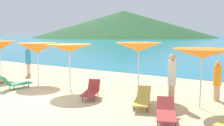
{
  "coord_description": "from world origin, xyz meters",
  "views": [
    {
      "loc": [
        7.89,
        -6.89,
        2.7
      ],
      "look_at": [
        1.14,
        3.69,
        1.2
      ],
      "focal_mm": 39.57,
      "sensor_mm": 36.0,
      "label": 1
    }
  ],
  "objects_px": {
    "lounge_chair_2": "(166,112)",
    "lounge_chair_7": "(15,83)",
    "lounge_chair_5": "(91,91)",
    "umbrella_3": "(37,48)",
    "umbrella_2": "(0,45)",
    "lounge_chair_9": "(142,99)",
    "umbrella_6": "(202,54)",
    "beachgoer_0": "(217,80)",
    "beachgoer_1": "(28,60)",
    "umbrella_5": "(139,47)",
    "beachgoer_2": "(172,78)",
    "umbrella_4": "(69,48)"
  },
  "relations": [
    {
      "from": "lounge_chair_2",
      "to": "lounge_chair_7",
      "type": "xyz_separation_m",
      "value": [
        -7.85,
        0.34,
        0.01
      ]
    },
    {
      "from": "lounge_chair_5",
      "to": "umbrella_3",
      "type": "bearing_deg",
      "value": 144.0
    },
    {
      "from": "umbrella_2",
      "to": "lounge_chair_9",
      "type": "relative_size",
      "value": 1.28
    },
    {
      "from": "lounge_chair_2",
      "to": "lounge_chair_7",
      "type": "relative_size",
      "value": 1.08
    },
    {
      "from": "umbrella_6",
      "to": "lounge_chair_5",
      "type": "height_order",
      "value": "umbrella_6"
    },
    {
      "from": "beachgoer_0",
      "to": "beachgoer_1",
      "type": "xyz_separation_m",
      "value": [
        -11.65,
        0.14,
        0.12
      ]
    },
    {
      "from": "umbrella_5",
      "to": "lounge_chair_5",
      "type": "height_order",
      "value": "umbrella_5"
    },
    {
      "from": "umbrella_2",
      "to": "beachgoer_2",
      "type": "distance_m",
      "value": 10.76
    },
    {
      "from": "umbrella_5",
      "to": "lounge_chair_9",
      "type": "height_order",
      "value": "umbrella_5"
    },
    {
      "from": "lounge_chair_9",
      "to": "lounge_chair_2",
      "type": "bearing_deg",
      "value": -57.08
    },
    {
      "from": "umbrella_4",
      "to": "beachgoer_0",
      "type": "height_order",
      "value": "umbrella_4"
    },
    {
      "from": "umbrella_4",
      "to": "beachgoer_2",
      "type": "distance_m",
      "value": 5.01
    },
    {
      "from": "beachgoer_0",
      "to": "umbrella_2",
      "type": "bearing_deg",
      "value": 161.08
    },
    {
      "from": "umbrella_2",
      "to": "lounge_chair_9",
      "type": "bearing_deg",
      "value": -4.8
    },
    {
      "from": "lounge_chair_5",
      "to": "beachgoer_0",
      "type": "relative_size",
      "value": 0.91
    },
    {
      "from": "umbrella_2",
      "to": "lounge_chair_7",
      "type": "distance_m",
      "value": 4.01
    },
    {
      "from": "umbrella_5",
      "to": "beachgoer_1",
      "type": "distance_m",
      "value": 8.68
    },
    {
      "from": "umbrella_6",
      "to": "lounge_chair_2",
      "type": "height_order",
      "value": "umbrella_6"
    },
    {
      "from": "umbrella_2",
      "to": "umbrella_4",
      "type": "xyz_separation_m",
      "value": [
        5.8,
        -0.21,
        0.02
      ]
    },
    {
      "from": "umbrella_5",
      "to": "lounge_chair_7",
      "type": "relative_size",
      "value": 1.51
    },
    {
      "from": "lounge_chair_7",
      "to": "lounge_chair_9",
      "type": "relative_size",
      "value": 0.88
    },
    {
      "from": "umbrella_2",
      "to": "beachgoer_2",
      "type": "relative_size",
      "value": 1.16
    },
    {
      "from": "umbrella_2",
      "to": "lounge_chair_9",
      "type": "height_order",
      "value": "umbrella_2"
    },
    {
      "from": "umbrella_3",
      "to": "lounge_chair_9",
      "type": "xyz_separation_m",
      "value": [
        6.79,
        -1.01,
        -1.61
      ]
    },
    {
      "from": "umbrella_3",
      "to": "lounge_chair_5",
      "type": "distance_m",
      "value": 4.84
    },
    {
      "from": "umbrella_4",
      "to": "umbrella_3",
      "type": "bearing_deg",
      "value": 171.68
    },
    {
      "from": "lounge_chair_7",
      "to": "umbrella_6",
      "type": "bearing_deg",
      "value": -159.09
    },
    {
      "from": "umbrella_6",
      "to": "lounge_chair_5",
      "type": "relative_size",
      "value": 1.54
    },
    {
      "from": "umbrella_2",
      "to": "lounge_chair_7",
      "type": "height_order",
      "value": "umbrella_2"
    },
    {
      "from": "lounge_chair_5",
      "to": "umbrella_5",
      "type": "bearing_deg",
      "value": 24.88
    },
    {
      "from": "umbrella_6",
      "to": "lounge_chair_7",
      "type": "distance_m",
      "value": 8.74
    },
    {
      "from": "lounge_chair_5",
      "to": "lounge_chair_7",
      "type": "xyz_separation_m",
      "value": [
        -4.24,
        -0.6,
        -0.02
      ]
    },
    {
      "from": "umbrella_4",
      "to": "beachgoer_0",
      "type": "distance_m",
      "value": 6.62
    },
    {
      "from": "umbrella_5",
      "to": "beachgoer_2",
      "type": "height_order",
      "value": "umbrella_5"
    },
    {
      "from": "umbrella_3",
      "to": "lounge_chair_7",
      "type": "xyz_separation_m",
      "value": [
        0.21,
        -1.64,
        -1.63
      ]
    },
    {
      "from": "umbrella_3",
      "to": "umbrella_4",
      "type": "relative_size",
      "value": 1.0
    },
    {
      "from": "lounge_chair_2",
      "to": "beachgoer_1",
      "type": "xyz_separation_m",
      "value": [
        -10.75,
        3.48,
        0.69
      ]
    },
    {
      "from": "umbrella_6",
      "to": "beachgoer_2",
      "type": "distance_m",
      "value": 1.41
    },
    {
      "from": "umbrella_5",
      "to": "umbrella_3",
      "type": "bearing_deg",
      "value": -174.96
    },
    {
      "from": "umbrella_6",
      "to": "beachgoer_1",
      "type": "height_order",
      "value": "umbrella_6"
    },
    {
      "from": "umbrella_4",
      "to": "lounge_chair_2",
      "type": "bearing_deg",
      "value": -16.43
    },
    {
      "from": "lounge_chair_7",
      "to": "lounge_chair_9",
      "type": "xyz_separation_m",
      "value": [
        6.59,
        0.63,
        0.01
      ]
    },
    {
      "from": "umbrella_3",
      "to": "lounge_chair_7",
      "type": "relative_size",
      "value": 1.43
    },
    {
      "from": "beachgoer_0",
      "to": "beachgoer_2",
      "type": "relative_size",
      "value": 0.85
    },
    {
      "from": "umbrella_4",
      "to": "umbrella_5",
      "type": "xyz_separation_m",
      "value": [
        3.18,
        0.91,
        0.1
      ]
    },
    {
      "from": "umbrella_4",
      "to": "beachgoer_2",
      "type": "bearing_deg",
      "value": 3.19
    },
    {
      "from": "umbrella_2",
      "to": "beachgoer_0",
      "type": "bearing_deg",
      "value": 7.3
    },
    {
      "from": "umbrella_5",
      "to": "beachgoer_1",
      "type": "xyz_separation_m",
      "value": [
        -8.55,
        0.99,
        -1.13
      ]
    },
    {
      "from": "umbrella_2",
      "to": "beachgoer_1",
      "type": "bearing_deg",
      "value": 75.59
    },
    {
      "from": "umbrella_4",
      "to": "beachgoer_2",
      "type": "xyz_separation_m",
      "value": [
        4.91,
        0.27,
        -0.97
      ]
    }
  ]
}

